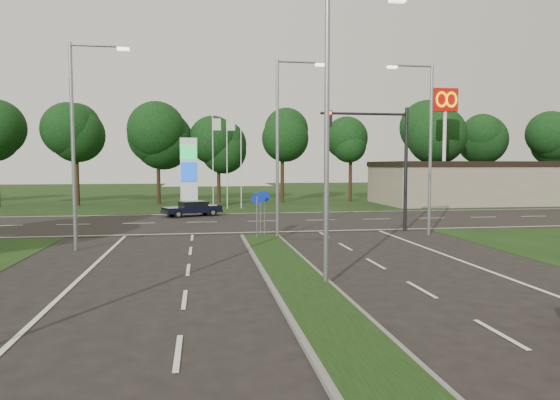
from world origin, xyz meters
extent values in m
plane|color=black|center=(0.00, 0.00, 0.00)|extent=(160.00, 160.00, 0.00)
cube|color=black|center=(0.00, 55.00, 0.00)|extent=(160.00, 50.00, 0.02)
cube|color=black|center=(0.00, 24.00, 0.00)|extent=(160.00, 12.00, 0.02)
cube|color=slate|center=(0.00, 4.00, 0.06)|extent=(2.00, 26.00, 0.12)
cube|color=gray|center=(22.00, 36.00, 2.00)|extent=(16.00, 9.00, 4.00)
cylinder|color=gray|center=(0.80, 6.00, 4.50)|extent=(0.16, 0.16, 9.00)
cube|color=#FFF2CC|center=(3.00, 6.00, 8.80)|extent=(0.50, 0.22, 0.12)
cylinder|color=gray|center=(0.80, 16.00, 4.50)|extent=(0.16, 0.16, 9.00)
cylinder|color=gray|center=(1.90, 16.00, 8.90)|extent=(2.20, 0.10, 0.10)
cube|color=#FFF2CC|center=(3.00, 16.00, 8.80)|extent=(0.50, 0.22, 0.12)
cylinder|color=gray|center=(-8.50, 14.00, 4.50)|extent=(0.16, 0.16, 9.00)
cylinder|color=gray|center=(-7.40, 14.00, 8.90)|extent=(2.20, 0.10, 0.10)
cube|color=#FFF2CC|center=(-6.30, 14.00, 8.80)|extent=(0.50, 0.22, 0.12)
cylinder|color=gray|center=(9.00, 16.00, 4.50)|extent=(0.16, 0.16, 9.00)
cylinder|color=gray|center=(7.90, 16.00, 8.90)|extent=(2.20, 0.10, 0.10)
cube|color=#FFF2CC|center=(6.80, 16.00, 8.80)|extent=(0.50, 0.22, 0.12)
cylinder|color=black|center=(8.50, 18.00, 3.50)|extent=(0.20, 0.20, 7.00)
cylinder|color=black|center=(6.00, 18.00, 6.60)|extent=(5.00, 0.14, 0.14)
cube|color=black|center=(4.00, 18.00, 6.30)|extent=(0.28, 0.28, 0.90)
sphere|color=#FF190C|center=(4.00, 17.82, 6.60)|extent=(0.20, 0.20, 0.20)
cylinder|color=gray|center=(-0.30, 15.50, 1.10)|extent=(0.06, 0.06, 2.20)
cylinder|color=#0C26A5|center=(-0.30, 15.50, 2.10)|extent=(0.56, 0.04, 0.56)
cylinder|color=gray|center=(0.00, 16.50, 1.10)|extent=(0.06, 0.06, 2.20)
cylinder|color=#0C26A5|center=(0.00, 16.50, 2.10)|extent=(0.56, 0.04, 0.56)
cylinder|color=gray|center=(0.30, 17.20, 1.10)|extent=(0.06, 0.06, 2.20)
cylinder|color=#0C26A5|center=(0.30, 17.20, 2.10)|extent=(0.56, 0.04, 0.56)
cube|color=silver|center=(-4.00, 33.00, 3.00)|extent=(1.40, 0.30, 6.00)
cube|color=#0CA53F|center=(-4.00, 32.82, 4.80)|extent=(1.30, 0.08, 1.20)
cube|color=#0C3FBF|center=(-4.00, 32.82, 3.20)|extent=(1.30, 0.08, 1.60)
cylinder|color=silver|center=(-2.00, 34.00, 4.00)|extent=(0.08, 0.08, 8.00)
cube|color=#B2D8B2|center=(-1.65, 34.00, 7.20)|extent=(0.70, 0.02, 1.00)
cylinder|color=silver|center=(-0.80, 34.00, 4.00)|extent=(0.08, 0.08, 8.00)
cube|color=#B2D8B2|center=(-0.45, 34.00, 7.20)|extent=(0.70, 0.02, 1.00)
cylinder|color=silver|center=(0.40, 34.00, 4.00)|extent=(0.08, 0.08, 8.00)
cube|color=#B2D8B2|center=(0.75, 34.00, 7.20)|extent=(0.70, 0.02, 1.00)
cylinder|color=silver|center=(18.00, 32.00, 5.00)|extent=(0.30, 0.30, 10.00)
cube|color=#BF0C07|center=(18.00, 32.00, 9.40)|extent=(2.20, 0.35, 2.00)
torus|color=#FFC600|center=(17.55, 31.78, 9.40)|extent=(1.06, 0.16, 1.06)
torus|color=#FFC600|center=(18.45, 31.78, 9.40)|extent=(1.06, 0.16, 1.06)
cylinder|color=black|center=(0.00, 40.00, 2.20)|extent=(0.36, 0.36, 4.40)
sphere|color=black|center=(0.00, 40.00, 6.50)|extent=(6.00, 6.00, 6.00)
sphere|color=black|center=(0.30, 39.80, 7.50)|extent=(4.80, 4.80, 4.80)
cube|color=black|center=(-3.69, 28.00, 0.51)|extent=(4.42, 3.03, 0.42)
cube|color=black|center=(-3.62, 28.03, 0.91)|extent=(2.19, 1.97, 0.39)
cube|color=black|center=(-3.62, 28.03, 1.11)|extent=(1.85, 1.78, 0.04)
cylinder|color=black|center=(-4.64, 26.82, 0.29)|extent=(0.60, 0.38, 0.58)
cylinder|color=black|center=(-5.18, 28.23, 0.29)|extent=(0.60, 0.38, 0.58)
cylinder|color=black|center=(-2.20, 27.77, 0.29)|extent=(0.60, 0.38, 0.58)
cylinder|color=black|center=(-2.75, 29.18, 0.29)|extent=(0.60, 0.38, 0.58)
camera|label=1|loc=(-3.01, -8.91, 3.75)|focal=32.00mm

